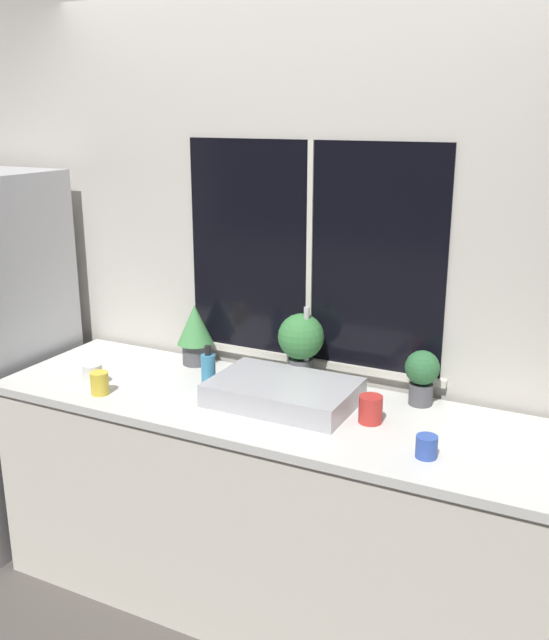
{
  "coord_description": "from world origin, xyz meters",
  "views": [
    {
      "loc": [
        1.18,
        -1.98,
        2.03
      ],
      "look_at": [
        0.02,
        0.34,
        1.26
      ],
      "focal_mm": 40.0,
      "sensor_mm": 36.0,
      "label": 1
    }
  ],
  "objects_px": {
    "potted_plant_left": "(195,331)",
    "mug_red": "(370,409)",
    "sink": "(284,392)",
    "potted_plant_center": "(301,341)",
    "potted_plant_right": "(422,374)",
    "mug_yellow": "(100,383)",
    "mug_blue": "(427,447)",
    "soap_bottle": "(208,370)",
    "mug_white": "(93,375)"
  },
  "relations": [
    {
      "from": "potted_plant_center",
      "to": "mug_yellow",
      "type": "relative_size",
      "value": 3.21
    },
    {
      "from": "soap_bottle",
      "to": "mug_white",
      "type": "xyz_separation_m",
      "value": [
        -0.45,
        -0.2,
        -0.03
      ]
    },
    {
      "from": "potted_plant_left",
      "to": "potted_plant_right",
      "type": "distance_m",
      "value": 1.05
    },
    {
      "from": "potted_plant_right",
      "to": "mug_white",
      "type": "bearing_deg",
      "value": -162.05
    },
    {
      "from": "mug_red",
      "to": "mug_blue",
      "type": "bearing_deg",
      "value": -34.78
    },
    {
      "from": "soap_bottle",
      "to": "mug_white",
      "type": "bearing_deg",
      "value": -156.53
    },
    {
      "from": "sink",
      "to": "mug_yellow",
      "type": "height_order",
      "value": "sink"
    },
    {
      "from": "potted_plant_left",
      "to": "potted_plant_center",
      "type": "height_order",
      "value": "potted_plant_center"
    },
    {
      "from": "potted_plant_right",
      "to": "soap_bottle",
      "type": "xyz_separation_m",
      "value": [
        -0.84,
        -0.22,
        -0.05
      ]
    },
    {
      "from": "soap_bottle",
      "to": "potted_plant_left",
      "type": "bearing_deg",
      "value": 132.68
    },
    {
      "from": "potted_plant_left",
      "to": "mug_yellow",
      "type": "xyz_separation_m",
      "value": [
        -0.15,
        -0.48,
        -0.11
      ]
    },
    {
      "from": "potted_plant_center",
      "to": "potted_plant_right",
      "type": "bearing_deg",
      "value": -0.0
    },
    {
      "from": "sink",
      "to": "mug_red",
      "type": "relative_size",
      "value": 5.43
    },
    {
      "from": "mug_yellow",
      "to": "soap_bottle",
      "type": "bearing_deg",
      "value": 36.2
    },
    {
      "from": "mug_blue",
      "to": "mug_red",
      "type": "height_order",
      "value": "mug_red"
    },
    {
      "from": "mug_yellow",
      "to": "mug_red",
      "type": "height_order",
      "value": "mug_red"
    },
    {
      "from": "potted_plant_left",
      "to": "mug_yellow",
      "type": "relative_size",
      "value": 2.96
    },
    {
      "from": "potted_plant_left",
      "to": "mug_red",
      "type": "distance_m",
      "value": 0.97
    },
    {
      "from": "potted_plant_left",
      "to": "potted_plant_center",
      "type": "bearing_deg",
      "value": 0.0
    },
    {
      "from": "potted_plant_left",
      "to": "mug_red",
      "type": "xyz_separation_m",
      "value": [
        0.93,
        -0.25,
        -0.1
      ]
    },
    {
      "from": "potted_plant_center",
      "to": "mug_blue",
      "type": "xyz_separation_m",
      "value": [
        0.66,
        -0.43,
        -0.15
      ]
    },
    {
      "from": "potted_plant_center",
      "to": "mug_yellow",
      "type": "xyz_separation_m",
      "value": [
        -0.68,
        -0.48,
        -0.14
      ]
    },
    {
      "from": "mug_yellow",
      "to": "mug_blue",
      "type": "distance_m",
      "value": 1.34
    },
    {
      "from": "potted_plant_center",
      "to": "mug_red",
      "type": "relative_size",
      "value": 2.92
    },
    {
      "from": "potted_plant_left",
      "to": "soap_bottle",
      "type": "relative_size",
      "value": 1.52
    },
    {
      "from": "mug_white",
      "to": "mug_yellow",
      "type": "distance_m",
      "value": 0.11
    },
    {
      "from": "potted_plant_center",
      "to": "mug_white",
      "type": "height_order",
      "value": "potted_plant_center"
    },
    {
      "from": "potted_plant_right",
      "to": "potted_plant_center",
      "type": "bearing_deg",
      "value": 180.0
    },
    {
      "from": "soap_bottle",
      "to": "mug_red",
      "type": "bearing_deg",
      "value": -2.22
    },
    {
      "from": "sink",
      "to": "mug_red",
      "type": "xyz_separation_m",
      "value": [
        0.37,
        -0.02,
        0.01
      ]
    },
    {
      "from": "potted_plant_right",
      "to": "mug_blue",
      "type": "bearing_deg",
      "value": -72.02
    },
    {
      "from": "mug_white",
      "to": "potted_plant_center",
      "type": "bearing_deg",
      "value": 28.47
    },
    {
      "from": "mug_red",
      "to": "soap_bottle",
      "type": "bearing_deg",
      "value": 177.78
    },
    {
      "from": "mug_yellow",
      "to": "mug_white",
      "type": "bearing_deg",
      "value": 144.53
    },
    {
      "from": "mug_white",
      "to": "mug_yellow",
      "type": "bearing_deg",
      "value": -35.47
    },
    {
      "from": "potted_plant_right",
      "to": "mug_yellow",
      "type": "xyz_separation_m",
      "value": [
        -1.2,
        -0.48,
        -0.08
      ]
    },
    {
      "from": "soap_bottle",
      "to": "mug_white",
      "type": "height_order",
      "value": "soap_bottle"
    },
    {
      "from": "potted_plant_left",
      "to": "mug_white",
      "type": "xyz_separation_m",
      "value": [
        -0.25,
        -0.42,
        -0.11
      ]
    },
    {
      "from": "potted_plant_center",
      "to": "mug_blue",
      "type": "relative_size",
      "value": 3.95
    },
    {
      "from": "mug_white",
      "to": "mug_blue",
      "type": "relative_size",
      "value": 1.2
    },
    {
      "from": "mug_white",
      "to": "mug_blue",
      "type": "xyz_separation_m",
      "value": [
        1.43,
        -0.01,
        -0.01
      ]
    },
    {
      "from": "sink",
      "to": "potted_plant_center",
      "type": "bearing_deg",
      "value": 97.73
    },
    {
      "from": "potted_plant_left",
      "to": "mug_blue",
      "type": "bearing_deg",
      "value": -19.98
    },
    {
      "from": "soap_bottle",
      "to": "potted_plant_center",
      "type": "bearing_deg",
      "value": 34.77
    },
    {
      "from": "mug_yellow",
      "to": "potted_plant_right",
      "type": "bearing_deg",
      "value": 22.01
    },
    {
      "from": "sink",
      "to": "potted_plant_right",
      "type": "relative_size",
      "value": 2.54
    },
    {
      "from": "potted_plant_right",
      "to": "mug_red",
      "type": "bearing_deg",
      "value": -115.62
    },
    {
      "from": "sink",
      "to": "potted_plant_left",
      "type": "distance_m",
      "value": 0.61
    },
    {
      "from": "potted_plant_right",
      "to": "mug_blue",
      "type": "xyz_separation_m",
      "value": [
        0.14,
        -0.43,
        -0.09
      ]
    },
    {
      "from": "potted_plant_right",
      "to": "mug_red",
      "type": "xyz_separation_m",
      "value": [
        -0.12,
        -0.25,
        -0.08
      ]
    }
  ]
}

